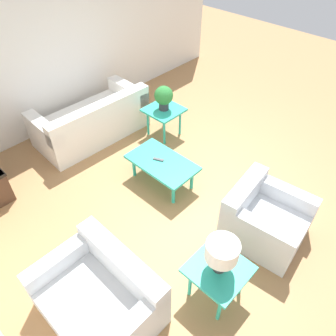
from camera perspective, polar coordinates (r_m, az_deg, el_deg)
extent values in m
plane|color=#A87A4C|center=(4.90, 5.84, -3.70)|extent=(14.00, 14.00, 0.00)
cube|color=white|center=(6.14, -17.38, 19.99)|extent=(0.12, 7.20, 2.70)
cube|color=white|center=(5.94, -13.14, 7.40)|extent=(1.01, 1.93, 0.43)
cube|color=white|center=(5.45, -11.58, 9.24)|extent=(0.28, 1.90, 0.36)
cube|color=white|center=(6.15, -7.01, 13.22)|extent=(0.94, 0.24, 0.23)
cube|color=white|center=(5.47, -20.97, 6.39)|extent=(0.94, 0.24, 0.23)
cube|color=silver|center=(4.37, 16.60, -9.47)|extent=(1.00, 0.96, 0.41)
cube|color=silver|center=(4.16, 13.19, -4.24)|extent=(0.29, 0.88, 0.31)
cube|color=silver|center=(3.91, 15.33, -10.04)|extent=(0.92, 0.26, 0.20)
cube|color=silver|center=(4.38, 19.26, -3.99)|extent=(0.92, 0.26, 0.20)
cube|color=silver|center=(3.73, -12.02, -22.16)|extent=(1.21, 0.92, 0.41)
cube|color=silver|center=(3.49, -8.10, -16.08)|extent=(1.21, 0.21, 0.31)
cube|color=silver|center=(3.73, -17.68, -14.54)|extent=(0.17, 0.91, 0.20)
cube|color=silver|center=(3.25, -6.73, -25.99)|extent=(0.17, 0.91, 0.20)
cube|color=#2DB79E|center=(4.74, -1.03, 0.96)|extent=(1.02, 0.59, 0.04)
cylinder|color=#2DB79E|center=(4.78, 4.17, -1.93)|extent=(0.05, 0.05, 0.36)
cylinder|color=#2DB79E|center=(5.20, -2.72, 2.41)|extent=(0.05, 0.05, 0.36)
cylinder|color=#2DB79E|center=(4.57, 0.95, -4.46)|extent=(0.05, 0.05, 0.36)
cylinder|color=#2DB79E|center=(5.00, -5.95, 0.28)|extent=(0.05, 0.05, 0.36)
cube|color=#2DB79E|center=(5.64, -0.72, 10.08)|extent=(0.58, 0.58, 0.04)
cylinder|color=#2DB79E|center=(5.79, 2.10, 7.94)|extent=(0.04, 0.04, 0.48)
cylinder|color=#2DB79E|center=(6.01, -0.75, 9.42)|extent=(0.04, 0.04, 0.48)
cylinder|color=#2DB79E|center=(5.55, -0.65, 6.27)|extent=(0.04, 0.04, 0.48)
cylinder|color=#2DB79E|center=(5.78, -3.50, 7.85)|extent=(0.04, 0.04, 0.48)
cube|color=#2DB79E|center=(3.53, 8.80, -17.04)|extent=(0.58, 0.58, 0.04)
cylinder|color=#2DB79E|center=(3.81, 12.76, -18.70)|extent=(0.04, 0.04, 0.48)
cylinder|color=#2DB79E|center=(3.90, 7.79, -15.45)|extent=(0.04, 0.04, 0.48)
cylinder|color=#2DB79E|center=(3.64, 9.01, -22.92)|extent=(0.04, 0.04, 0.48)
cylinder|color=#2DB79E|center=(3.73, 3.86, -19.31)|extent=(0.04, 0.04, 0.48)
cylinder|color=#333338|center=(5.59, -0.73, 10.78)|extent=(0.17, 0.17, 0.13)
sphere|color=#2D7F38|center=(5.49, -0.75, 12.53)|extent=(0.31, 0.31, 0.31)
cylinder|color=#333333|center=(3.43, 9.03, -15.96)|extent=(0.13, 0.13, 0.22)
cylinder|color=white|center=(3.25, 9.43, -14.02)|extent=(0.33, 0.33, 0.20)
cube|color=#4C4C51|center=(4.74, -1.68, 1.50)|extent=(0.16, 0.10, 0.02)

